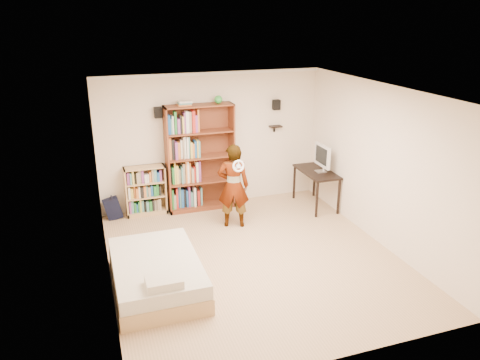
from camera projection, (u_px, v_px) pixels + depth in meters
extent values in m
cube|color=tan|center=(254.00, 258.00, 7.59)|extent=(4.50, 5.00, 0.01)
cube|color=beige|center=(211.00, 140.00, 9.37)|extent=(4.50, 0.02, 2.70)
cube|color=beige|center=(338.00, 257.00, 4.91)|extent=(4.50, 0.02, 2.70)
cube|color=beige|center=(102.00, 198.00, 6.46)|extent=(0.02, 5.00, 2.70)
cube|color=beige|center=(381.00, 166.00, 7.81)|extent=(0.02, 5.00, 2.70)
cube|color=white|center=(256.00, 92.00, 6.68)|extent=(4.50, 5.00, 0.02)
cube|color=white|center=(210.00, 73.00, 8.89)|extent=(4.50, 0.06, 0.06)
cube|color=white|center=(346.00, 134.00, 4.49)|extent=(4.50, 0.06, 0.06)
cube|color=white|center=(95.00, 103.00, 6.02)|extent=(0.06, 5.00, 0.06)
cube|color=white|center=(388.00, 86.00, 7.36)|extent=(0.06, 5.00, 0.06)
cube|color=black|center=(158.00, 112.00, 8.74)|extent=(0.14, 0.12, 0.20)
cube|color=black|center=(276.00, 105.00, 9.46)|extent=(0.14, 0.12, 0.20)
cube|color=black|center=(276.00, 126.00, 9.62)|extent=(0.25, 0.16, 0.02)
imported|color=black|center=(233.00, 186.00, 8.51)|extent=(0.66, 0.53, 1.58)
torus|color=silver|center=(238.00, 166.00, 8.08)|extent=(0.22, 0.08, 0.22)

